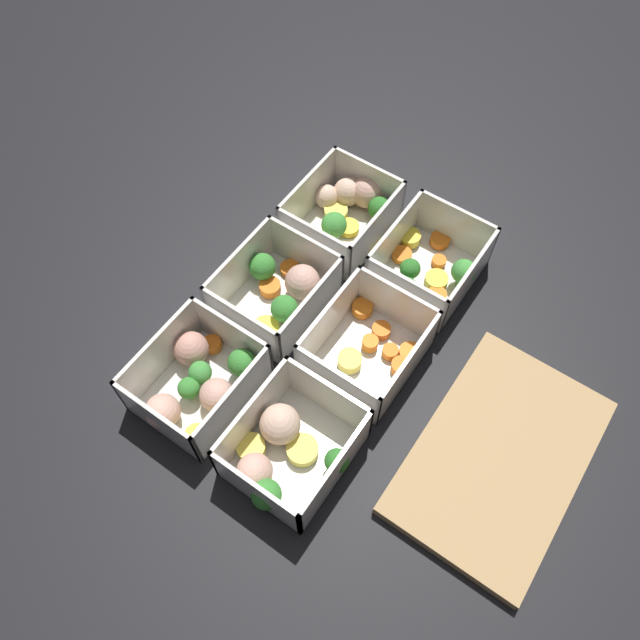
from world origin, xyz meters
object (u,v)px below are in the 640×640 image
at_px(container_far_left, 428,267).
at_px(container_near_right, 198,381).
at_px(container_near_center, 280,290).
at_px(container_far_center, 369,347).
at_px(container_far_right, 285,449).
at_px(container_near_left, 346,211).

bearing_deg(container_far_left, container_near_right, -25.24).
bearing_deg(container_near_center, container_far_left, 135.56).
relative_size(container_near_center, container_far_center, 1.00).
relative_size(container_near_center, container_far_left, 0.97).
xyz_separation_m(container_far_left, container_far_center, (0.15, -0.00, -0.00)).
xyz_separation_m(container_near_center, container_near_right, (0.17, -0.00, -0.00)).
bearing_deg(container_near_center, container_far_center, 88.31).
height_order(container_near_right, container_far_right, same).
xyz_separation_m(container_near_right, container_far_center, (-0.16, 0.15, -0.00)).
bearing_deg(container_far_center, container_far_right, -2.55).
relative_size(container_near_right, container_far_center, 1.02).
bearing_deg(container_far_left, container_near_center, -44.44).
bearing_deg(container_near_left, container_far_left, 82.43).
xyz_separation_m(container_near_left, container_far_right, (0.34, 0.14, 0.00)).
bearing_deg(container_far_right, container_near_left, -157.65).
bearing_deg(container_far_right, container_far_center, 177.45).
height_order(container_near_center, container_near_right, same).
relative_size(container_near_left, container_far_left, 1.20).
distance_m(container_near_left, container_near_right, 0.33).
relative_size(container_far_left, container_far_center, 1.02).
xyz_separation_m(container_near_center, container_far_left, (-0.15, 0.15, -0.00)).
distance_m(container_near_center, container_far_center, 0.14).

